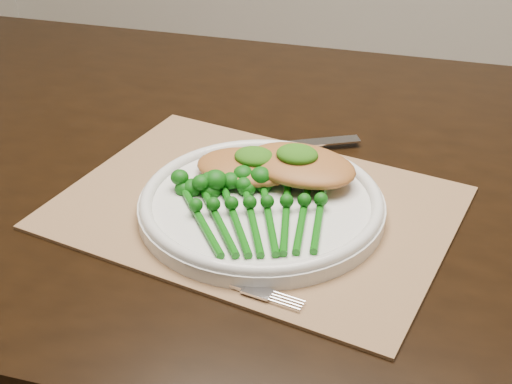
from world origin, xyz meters
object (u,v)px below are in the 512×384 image
(placemat, at_px, (255,207))
(broccolini_bundle, at_px, (261,219))
(dining_table, at_px, (290,361))
(dinner_plate, at_px, (262,203))
(chicken_fillet_left, at_px, (248,167))

(placemat, distance_m, broccolini_bundle, 0.07)
(dining_table, xyz_separation_m, dinner_plate, (-0.01, -0.14, 0.39))
(dinner_plate, relative_size, broccolini_bundle, 1.32)
(dinner_plate, xyz_separation_m, chicken_fillet_left, (-0.03, 0.05, 0.02))
(dining_table, distance_m, dinner_plate, 0.41)
(dining_table, xyz_separation_m, chicken_fillet_left, (-0.04, -0.09, 0.41))
(chicken_fillet_left, bearing_deg, dining_table, 58.67)
(dining_table, xyz_separation_m, broccolini_bundle, (0.01, -0.18, 0.40))
(dining_table, bearing_deg, placemat, -100.70)
(dining_table, height_order, chicken_fillet_left, chicken_fillet_left)
(placemat, relative_size, broccolini_bundle, 2.08)
(dinner_plate, distance_m, chicken_fillet_left, 0.06)
(dinner_plate, distance_m, broccolini_bundle, 0.05)
(placemat, relative_size, chicken_fillet_left, 3.56)
(chicken_fillet_left, bearing_deg, broccolini_bundle, -69.50)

